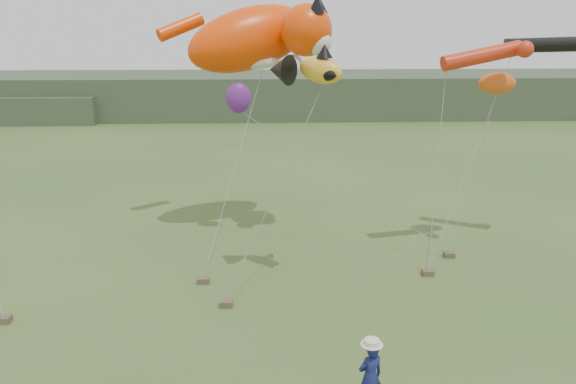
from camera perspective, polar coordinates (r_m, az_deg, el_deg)
The scene contains 8 objects.
ground at distance 15.56m, azimuth 6.21°, elevation -17.42°, with size 120.00×120.00×0.00m, color #385123.
headland at distance 57.83m, azimuth -3.36°, elevation 9.81°, with size 90.00×13.00×4.00m.
festival_attendant at distance 13.77m, azimuth 8.35°, elevation -18.08°, with size 0.64×0.42×1.76m, color #161B52.
sandbag_anchors at distance 19.63m, azimuth -1.33°, elevation -9.33°, with size 15.51×4.74×0.21m.
cat_kite at distance 23.48m, azimuth -2.68°, elevation 15.38°, with size 7.20×4.59×3.67m.
fish_kite at distance 18.12m, azimuth 1.80°, elevation 12.36°, with size 2.73×1.78×1.33m.
tube_kites at distance 23.06m, azimuth 22.66°, elevation 13.26°, with size 6.02×2.84×1.42m.
misc_kites at distance 22.51m, azimuth 9.13°, elevation 10.20°, with size 11.18×1.89×1.68m.
Camera 1 is at (-2.13, -12.74, 8.66)m, focal length 35.00 mm.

